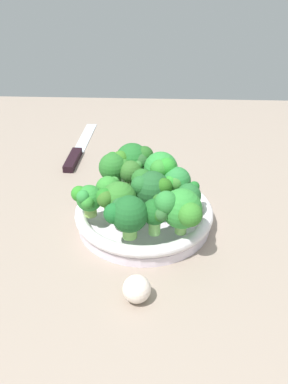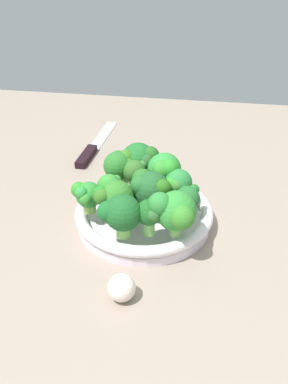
% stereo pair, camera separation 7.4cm
% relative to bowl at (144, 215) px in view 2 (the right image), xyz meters
% --- Properties ---
extents(ground_plane, '(1.30, 1.30, 0.03)m').
position_rel_bowl_xyz_m(ground_plane, '(-0.03, 0.01, -0.03)').
color(ground_plane, gray).
extents(bowl, '(0.24, 0.24, 0.04)m').
position_rel_bowl_xyz_m(bowl, '(0.00, 0.00, 0.00)').
color(bowl, white).
rests_on(bowl, ground_plane).
extents(broccoli_floret_0, '(0.06, 0.06, 0.07)m').
position_rel_bowl_xyz_m(broccoli_floret_0, '(-0.06, 0.07, 0.06)').
color(broccoli_floret_0, '#84C059').
rests_on(broccoli_floret_0, bowl).
extents(broccoli_floret_1, '(0.07, 0.06, 0.07)m').
position_rel_bowl_xyz_m(broccoli_floret_1, '(0.01, -0.00, 0.06)').
color(broccoli_floret_1, '#90C86D').
rests_on(broccoli_floret_1, bowl).
extents(broccoli_floret_2, '(0.07, 0.07, 0.08)m').
position_rel_bowl_xyz_m(broccoli_floret_2, '(0.06, -0.08, 0.07)').
color(broccoli_floret_2, '#83C05F').
rests_on(broccoli_floret_2, bowl).
extents(broccoli_floret_3, '(0.06, 0.06, 0.07)m').
position_rel_bowl_xyz_m(broccoli_floret_3, '(-0.04, -0.04, 0.06)').
color(broccoli_floret_3, '#8ABF68').
rests_on(broccoli_floret_3, bowl).
extents(broccoli_floret_4, '(0.04, 0.05, 0.05)m').
position_rel_bowl_xyz_m(broccoli_floret_4, '(-0.06, 0.01, 0.05)').
color(broccoli_floret_4, '#87B960').
rests_on(broccoli_floret_4, bowl).
extents(broccoli_floret_5, '(0.06, 0.07, 0.08)m').
position_rel_bowl_xyz_m(broccoli_floret_5, '(0.03, 0.05, 0.07)').
color(broccoli_floret_5, '#94C95C').
rests_on(broccoli_floret_5, bowl).
extents(broccoli_floret_6, '(0.04, 0.04, 0.06)m').
position_rel_bowl_xyz_m(broccoli_floret_6, '(-0.02, 0.05, 0.05)').
color(broccoli_floret_6, '#8FC366').
rests_on(broccoli_floret_6, bowl).
extents(broccoli_floret_7, '(0.05, 0.05, 0.06)m').
position_rel_bowl_xyz_m(broccoli_floret_7, '(-0.09, -0.03, 0.05)').
color(broccoli_floret_7, '#8FBC57').
rests_on(broccoli_floret_7, bowl).
extents(broccoli_floret_8, '(0.04, 0.05, 0.06)m').
position_rel_bowl_xyz_m(broccoli_floret_8, '(0.02, -0.08, 0.06)').
color(broccoli_floret_8, '#8ED96F').
rests_on(broccoli_floret_8, bowl).
extents(broccoli_floret_9, '(0.05, 0.05, 0.07)m').
position_rel_bowl_xyz_m(broccoli_floret_9, '(0.05, 0.02, 0.06)').
color(broccoli_floret_9, '#82CE5B').
rests_on(broccoli_floret_9, bowl).
extents(broccoli_floret_10, '(0.07, 0.06, 0.07)m').
position_rel_bowl_xyz_m(broccoli_floret_10, '(-0.02, 0.09, 0.06)').
color(broccoli_floret_10, '#8DC363').
rests_on(broccoli_floret_10, bowl).
extents(broccoli_floret_11, '(0.04, 0.05, 0.06)m').
position_rel_bowl_xyz_m(broccoli_floret_11, '(0.07, -0.02, 0.05)').
color(broccoli_floret_11, '#8AC55E').
rests_on(broccoli_floret_11, bowl).
extents(broccoli_floret_12, '(0.07, 0.06, 0.07)m').
position_rel_bowl_xyz_m(broccoli_floret_12, '(-0.02, -0.09, 0.06)').
color(broccoli_floret_12, '#84CB5E').
rests_on(broccoli_floret_12, bowl).
extents(knife, '(0.04, 0.27, 0.01)m').
position_rel_bowl_xyz_m(knife, '(-0.17, 0.27, -0.01)').
color(knife, silver).
rests_on(knife, ground_plane).
extents(garlic_bulb, '(0.04, 0.04, 0.04)m').
position_rel_bowl_xyz_m(garlic_bulb, '(-0.00, -0.18, 0.00)').
color(garlic_bulb, '#F4E1CF').
rests_on(garlic_bulb, ground_plane).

